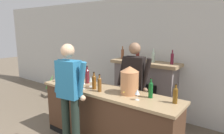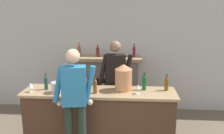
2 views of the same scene
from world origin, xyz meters
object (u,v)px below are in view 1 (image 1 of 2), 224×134
Objects in this scene: potted_plant_corner at (53,87)px; wine_glass_by_dispenser at (83,82)px; person_bartender at (134,86)px; wine_bottle_chardonnay_pale at (99,84)px; copper_dispenser at (130,80)px; ice_bucket_steel at (73,81)px; wine_glass_front_right at (99,79)px; wine_bottle_burgundy_dark at (94,81)px; wine_glass_back_row at (57,76)px; wine_bottle_merlot_tall at (70,75)px; wine_glass_front_left at (137,92)px; wine_bottle_cabernet_heavy at (87,75)px; wine_bottle_port_short at (151,89)px; fireplace_stone at (145,89)px; wine_bottle_riesling_slim at (175,95)px; person_customer at (70,95)px; wine_glass_mid_counter at (91,80)px.

wine_glass_by_dispenser is (2.43, -1.16, 0.81)m from potted_plant_corner.
wine_bottle_chardonnay_pale is (-0.30, -0.62, 0.13)m from person_bartender.
copper_dispenser reaches higher than ice_bucket_steel.
ice_bucket_steel is 1.28× the size of wine_glass_front_right.
wine_glass_back_row is (-0.92, -0.07, -0.02)m from wine_bottle_burgundy_dark.
ice_bucket_steel reaches higher than potted_plant_corner.
wine_glass_front_left is (1.58, -0.11, -0.01)m from wine_bottle_merlot_tall.
wine_bottle_cabernet_heavy is 2.06× the size of wine_glass_front_left.
wine_glass_back_row is at bearing -33.78° from potted_plant_corner.
wine_bottle_port_short is (0.52, -0.39, 0.14)m from person_bartender.
wine_bottle_riesling_slim is at bearing -48.75° from fireplace_stone.
wine_bottle_port_short is at bearing -2.42° from wine_glass_front_right.
wine_bottle_riesling_slim is 1.80× the size of wine_glass_front_right.
fireplace_stone is 2.03m from person_customer.
person_customer reaches higher than wine_bottle_cabernet_heavy.
wine_bottle_port_short is (1.00, 0.17, 0.00)m from wine_bottle_burgundy_dark.
copper_dispenser is at bearing 144.71° from wine_glass_front_left.
fireplace_stone is 2.37× the size of potted_plant_corner.
fireplace_stone is 3.54× the size of copper_dispenser.
potted_plant_corner is at bearing 154.47° from wine_glass_by_dispenser.
copper_dispenser is 2.25× the size of ice_bucket_steel.
wine_glass_front_left is (1.23, -0.23, -0.03)m from wine_bottle_cabernet_heavy.
ice_bucket_steel is 0.64m from wine_bottle_chardonnay_pale.
wine_bottle_riesling_slim is 1.55× the size of wine_glass_mid_counter.
ice_bucket_steel reaches higher than wine_glass_by_dispenser.
wine_bottle_port_short is 1.09× the size of wine_bottle_riesling_slim.
wine_glass_back_row is (-0.22, -0.15, -0.01)m from wine_bottle_merlot_tall.
wine_glass_by_dispenser reaches higher than wine_glass_front_right.
person_bartender reaches higher than fireplace_stone.
fireplace_stone reaches higher than wine_bottle_merlot_tall.
wine_bottle_merlot_tall is (-0.62, 0.57, 0.12)m from person_customer.
wine_glass_back_row is (1.67, -1.11, 0.81)m from potted_plant_corner.
wine_bottle_cabernet_heavy is (-0.35, 0.20, 0.02)m from wine_bottle_burgundy_dark.
wine_glass_front_left is at bearing -55.56° from person_bartender.
person_customer is 0.40m from wine_glass_by_dispenser.
wine_bottle_merlot_tall is at bearing 171.42° from wine_bottle_chardonnay_pale.
potted_plant_corner is 2.81m from wine_glass_by_dispenser.
wine_bottle_chardonnay_pale is at bearing 59.78° from person_customer.
copper_dispenser is 0.32m from wine_glass_front_left.
person_bartender is 5.92× the size of wine_bottle_burgundy_dark.
wine_glass_back_row is at bearing -125.93° from fireplace_stone.
ice_bucket_steel is at bearing -113.65° from fireplace_stone.
person_bartender is 0.67m from wine_bottle_port_short.
wine_glass_front_right is at bearing -103.23° from fireplace_stone.
wine_bottle_port_short is at bearing -179.83° from wine_bottle_riesling_slim.
person_bartender is at bearing 62.53° from person_customer.
wine_glass_back_row is (-1.80, -0.04, 0.00)m from wine_glass_front_left.
wine_glass_front_left is 0.98× the size of wine_glass_back_row.
wine_glass_front_left is (0.41, -0.60, 0.12)m from person_bartender.
wine_bottle_chardonnay_pale is at bearing -168.99° from wine_bottle_riesling_slim.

